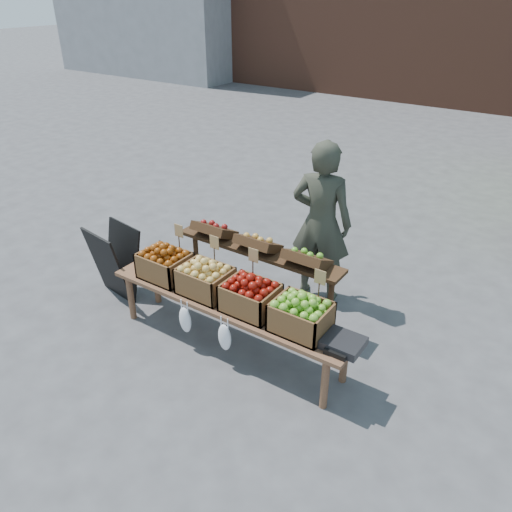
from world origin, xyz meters
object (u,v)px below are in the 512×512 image
Objects in this scene: chalkboard_sign at (115,262)px; crate_golden_apples at (165,265)px; display_bench at (228,324)px; weighing_scale at (343,343)px; vendor at (321,223)px; crate_red_apples at (250,298)px; crate_green_apples at (301,317)px; back_table at (258,271)px; crate_russet_pears at (205,281)px.

chalkboard_sign is 1.79× the size of crate_golden_apples.
chalkboard_sign is 0.33× the size of display_bench.
crate_golden_apples is at bearing 180.00° from weighing_scale.
display_bench is at bearing 67.89° from vendor.
crate_green_apples is at bearing 0.00° from crate_red_apples.
vendor reaches higher than crate_red_apples.
crate_golden_apples is at bearing 5.02° from chalkboard_sign.
crate_green_apples is at bearing 100.60° from vendor.
chalkboard_sign is 1.71m from back_table.
chalkboard_sign is at bearing 23.50° from vendor.
crate_green_apples reaches higher than display_bench.
crate_red_apples reaches higher than display_bench.
crate_red_apples is (0.28, 0.00, 0.42)m from display_bench.
display_bench is 7.94× the size of weighing_scale.
vendor is 1.57m from display_bench.
vendor is 0.90m from back_table.
vendor is 0.71× the size of display_bench.
display_bench is at bearing 0.00° from crate_russet_pears.
weighing_scale is at bearing 0.00° from crate_green_apples.
vendor is at bearing 51.60° from crate_golden_apples.
crate_golden_apples is 1.00× the size of crate_red_apples.
crate_golden_apples is 1.10m from crate_red_apples.
crate_russet_pears is 1.53m from weighing_scale.
weighing_scale is at bearing 0.00° from crate_red_apples.
crate_russet_pears is at bearing -101.88° from back_table.
back_table is 4.20× the size of crate_golden_apples.
crate_golden_apples and crate_green_apples have the same top height.
crate_green_apples is (1.65, 0.00, 0.00)m from crate_golden_apples.
vendor is 1.52m from crate_green_apples.
crate_golden_apples and crate_red_apples have the same top height.
display_bench is 0.93m from crate_golden_apples.
crate_red_apples reaches higher than weighing_scale.
chalkboard_sign is at bearing 178.60° from crate_red_apples.
weighing_scale is at bearing 114.07° from vendor.
crate_russet_pears reaches higher than display_bench.
back_table is 0.84m from crate_red_apples.
crate_russet_pears is at bearing 0.00° from crate_golden_apples.
crate_red_apples is (0.55, 0.00, 0.00)m from crate_russet_pears.
back_table reaches higher than crate_golden_apples.
display_bench is at bearing 180.00° from crate_red_apples.
weighing_scale is (1.52, 0.00, -0.10)m from crate_russet_pears.
crate_green_apples is 1.47× the size of weighing_scale.
display_bench is at bearing 180.00° from weighing_scale.
crate_red_apples is (0.40, -0.72, 0.19)m from back_table.
back_table is at bearing 48.34° from vendor.
crate_red_apples is 0.55m from crate_green_apples.
crate_green_apples is at bearing 7.09° from chalkboard_sign.
back_table is 1.55m from weighing_scale.
crate_green_apples is (2.52, -0.05, 0.26)m from chalkboard_sign.
display_bench is 0.51m from crate_red_apples.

